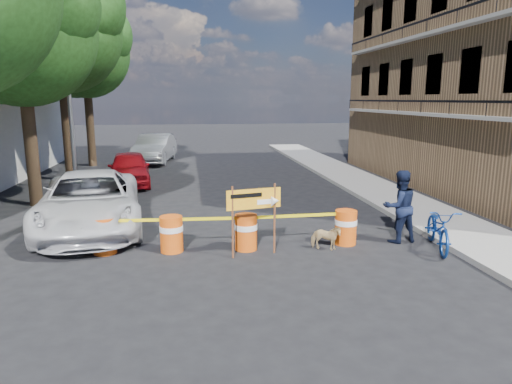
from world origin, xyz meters
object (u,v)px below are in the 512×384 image
object	(u,v)px
barrel_mid_left	(171,233)
bicycle	(440,209)
dog	(326,238)
barrel_mid_right	(246,231)
sedan_red	(129,168)
barrel_far_right	(346,227)
pedestrian	(400,206)
suv_white	(90,202)
detour_sign	(261,204)
sedan_silver	(155,148)
barrel_far_left	(104,235)

from	to	relation	value
barrel_mid_left	bicycle	distance (m)	6.71
barrel_mid_left	dog	world-z (taller)	barrel_mid_left
barrel_mid_left	barrel_mid_right	size ratio (longest dim) A/B	1.00
sedan_red	barrel_far_right	bearing A→B (deg)	-61.40
bicycle	barrel_mid_left	bearing A→B (deg)	-169.79
dog	pedestrian	bearing A→B (deg)	-55.77
barrel_far_right	suv_white	bearing A→B (deg)	160.74
suv_white	dog	bearing A→B (deg)	-31.78
dog	barrel_mid_right	bearing A→B (deg)	104.33
bicycle	sedan_red	distance (m)	13.48
dog	suv_white	size ratio (longest dim) A/B	0.13
barrel_mid_right	detour_sign	distance (m)	0.97
barrel_mid_left	barrel_far_right	world-z (taller)	same
sedan_silver	bicycle	bearing A→B (deg)	-57.17
barrel_mid_right	sedan_silver	size ratio (longest dim) A/B	0.18
barrel_mid_left	barrel_far_right	distance (m)	4.47
pedestrian	sedan_red	xyz separation A→B (m)	(-8.06, 9.50, -0.23)
barrel_far_left	suv_white	distance (m)	2.39
sedan_silver	barrel_mid_right	bearing A→B (deg)	-70.85
barrel_mid_left	pedestrian	xyz separation A→B (m)	(5.92, -0.06, 0.49)
barrel_far_right	suv_white	distance (m)	7.27
suv_white	barrel_far_right	bearing A→B (deg)	-26.83
suv_white	sedan_silver	xyz separation A→B (m)	(0.87, 14.39, 0.02)
barrel_far_left	pedestrian	bearing A→B (deg)	-1.32
barrel_far_right	dog	distance (m)	0.78
barrel_far_left	barrel_mid_right	size ratio (longest dim) A/B	1.00
pedestrian	barrel_mid_right	bearing A→B (deg)	-6.34
bicycle	sedan_silver	world-z (taller)	bicycle
barrel_mid_right	detour_sign	size ratio (longest dim) A/B	0.52
barrel_mid_left	bicycle	bearing A→B (deg)	-6.77
bicycle	sedan_red	world-z (taller)	bicycle
dog	detour_sign	bearing A→B (deg)	117.99
dog	sedan_red	xyz separation A→B (m)	(-5.96, 9.88, 0.41)
barrel_mid_left	barrel_far_right	size ratio (longest dim) A/B	1.00
barrel_mid_right	detour_sign	world-z (taller)	detour_sign
barrel_far_right	sedan_red	size ratio (longest dim) A/B	0.21
suv_white	barrel_mid_left	bearing A→B (deg)	-52.11
pedestrian	bicycle	distance (m)	1.02
barrel_mid_left	sedan_silver	world-z (taller)	sedan_silver
barrel_mid_left	barrel_far_right	xyz separation A→B (m)	(4.47, -0.05, 0.00)
sedan_silver	pedestrian	bearing A→B (deg)	-58.25
suv_white	barrel_far_left	bearing A→B (deg)	-78.81
barrel_far_left	barrel_far_right	xyz separation A→B (m)	(6.09, -0.16, 0.00)
dog	sedan_red	size ratio (longest dim) A/B	0.18
bicycle	suv_white	size ratio (longest dim) A/B	0.35
detour_sign	suv_white	xyz separation A→B (m)	(-4.53, 2.90, -0.45)
pedestrian	bicycle	size ratio (longest dim) A/B	0.92
barrel_mid_left	barrel_mid_right	xyz separation A→B (m)	(1.85, -0.11, 0.00)
detour_sign	pedestrian	distance (m)	3.82
barrel_far_right	pedestrian	distance (m)	1.53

